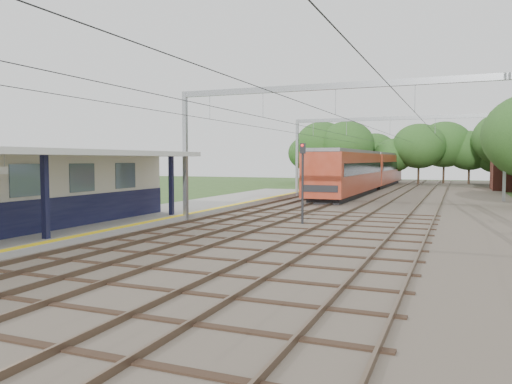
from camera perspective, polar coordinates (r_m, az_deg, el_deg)
The scene contains 11 objects.
ground at distance 12.64m, azimuth -23.13°, elevation -12.06°, with size 160.00×160.00×0.00m, color #2D4C1E.
ballast_bed at distance 38.94m, azimuth 15.16°, elevation -1.30°, with size 18.00×90.00×0.10m, color #473D33.
platform at distance 27.93m, azimuth -13.50°, elevation -2.96°, with size 5.00×52.00×0.35m, color gray.
yellow_stripe at distance 26.66m, azimuth -9.57°, elevation -2.83°, with size 0.45×52.00×0.01m, color yellow.
station_building at distance 23.49m, azimuth -26.37°, elevation 0.09°, with size 3.41×18.00×3.40m.
canopy at distance 21.96m, azimuth -26.52°, elevation 4.04°, with size 6.40×20.00×3.44m.
rail_tracks at distance 39.31m, azimuth 11.55°, elevation -1.02°, with size 11.80×88.00×0.15m.
catenary_system at distance 34.27m, azimuth 13.32°, elevation 7.20°, with size 17.22×88.00×7.00m.
tree_band at distance 65.83m, azimuth 18.01°, elevation 4.89°, with size 31.72×30.88×8.82m.
train at distance 55.05m, azimuth 12.57°, elevation 2.50°, with size 3.14×39.14×4.11m.
signal_post at distance 25.42m, azimuth 5.35°, elevation 1.99°, with size 0.33×0.30×4.20m.
Camera 1 is at (8.72, -8.51, 3.37)m, focal length 35.00 mm.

